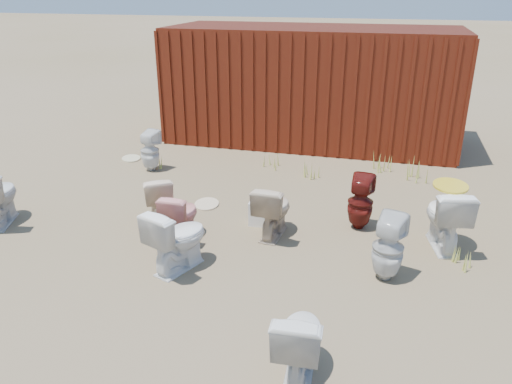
% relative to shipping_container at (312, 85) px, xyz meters
% --- Properties ---
extents(ground, '(100.00, 100.00, 0.00)m').
position_rel_shipping_container_xyz_m(ground, '(0.00, -5.20, -1.20)').
color(ground, brown).
rests_on(ground, ground).
extents(shipping_container, '(6.00, 2.40, 2.40)m').
position_rel_shipping_container_xyz_m(shipping_container, '(0.00, 0.00, 0.00)').
color(shipping_container, '#51120D').
rests_on(shipping_container, ground).
extents(toilet_front_pink, '(0.38, 0.67, 0.68)m').
position_rel_shipping_container_xyz_m(toilet_front_pink, '(-0.89, -5.17, -0.86)').
color(toilet_front_pink, '#DD8480').
rests_on(toilet_front_pink, ground).
extents(toilet_front_c, '(0.71, 0.90, 0.81)m').
position_rel_shipping_container_xyz_m(toilet_front_c, '(-0.62, -5.89, -0.80)').
color(toilet_front_c, white).
rests_on(toilet_front_c, ground).
extents(toilet_front_maroon, '(0.39, 0.40, 0.78)m').
position_rel_shipping_container_xyz_m(toilet_front_maroon, '(1.40, -4.21, -0.81)').
color(toilet_front_maroon, '#59130F').
rests_on(toilet_front_maroon, ground).
extents(toilet_front_e, '(0.46, 0.76, 0.75)m').
position_rel_shipping_container_xyz_m(toilet_front_e, '(1.12, -7.30, -0.83)').
color(toilet_front_e, silver).
rests_on(toilet_front_e, ground).
extents(toilet_back_a, '(0.39, 0.40, 0.76)m').
position_rel_shipping_container_xyz_m(toilet_back_a, '(-2.51, -2.80, -0.82)').
color(toilet_back_a, white).
rests_on(toilet_back_a, ground).
extents(toilet_back_beige_left, '(0.72, 0.81, 0.72)m').
position_rel_shipping_container_xyz_m(toilet_back_beige_left, '(-1.42, -4.77, -0.84)').
color(toilet_back_beige_left, beige).
rests_on(toilet_back_beige_left, ground).
extents(toilet_back_beige_right, '(0.47, 0.77, 0.76)m').
position_rel_shipping_container_xyz_m(toilet_back_beige_right, '(0.28, -4.75, -0.82)').
color(toilet_back_beige_right, '#BFA88C').
rests_on(toilet_back_beige_right, ground).
extents(toilet_back_yellowlid, '(0.64, 0.91, 0.85)m').
position_rel_shipping_container_xyz_m(toilet_back_yellowlid, '(2.50, -4.48, -0.78)').
color(toilet_back_yellowlid, white).
rests_on(toilet_back_yellowlid, ground).
extents(toilet_back_e, '(0.45, 0.46, 0.81)m').
position_rel_shipping_container_xyz_m(toilet_back_e, '(1.81, -5.47, -0.80)').
color(toilet_back_e, silver).
rests_on(toilet_back_e, ground).
extents(yellow_lid, '(0.43, 0.54, 0.02)m').
position_rel_shipping_container_xyz_m(yellow_lid, '(2.50, -4.48, -0.34)').
color(yellow_lid, gold).
rests_on(yellow_lid, toilet_back_yellowlid).
extents(loose_tank, '(0.51, 0.24, 0.35)m').
position_rel_shipping_container_xyz_m(loose_tank, '(0.12, -4.48, -1.02)').
color(loose_tank, silver).
rests_on(loose_tank, ground).
extents(loose_lid_near, '(0.47, 0.56, 0.02)m').
position_rel_shipping_container_xyz_m(loose_lid_near, '(-0.96, -4.03, -1.19)').
color(loose_lid_near, beige).
rests_on(loose_lid_near, ground).
extents(loose_lid_far, '(0.55, 0.59, 0.02)m').
position_rel_shipping_container_xyz_m(loose_lid_far, '(-3.19, -2.32, -1.19)').
color(loose_lid_far, beige).
rests_on(loose_lid_far, ground).
extents(weed_clump_a, '(0.36, 0.36, 0.26)m').
position_rel_shipping_container_xyz_m(weed_clump_a, '(-2.48, -2.57, -1.07)').
color(weed_clump_a, '#AAAF46').
rests_on(weed_clump_a, ground).
extents(weed_clump_b, '(0.32, 0.32, 0.29)m').
position_rel_shipping_container_xyz_m(weed_clump_b, '(0.45, -2.43, -1.06)').
color(weed_clump_b, '#AAAF46').
rests_on(weed_clump_b, ground).
extents(weed_clump_c, '(0.36, 0.36, 0.35)m').
position_rel_shipping_container_xyz_m(weed_clump_c, '(2.23, -2.06, -1.02)').
color(weed_clump_c, '#AAAF46').
rests_on(weed_clump_c, ground).
extents(weed_clump_d, '(0.30, 0.30, 0.25)m').
position_rel_shipping_container_xyz_m(weed_clump_d, '(-0.42, -2.08, -1.08)').
color(weed_clump_d, '#AAAF46').
rests_on(weed_clump_d, ground).
extents(weed_clump_e, '(0.34, 0.34, 0.33)m').
position_rel_shipping_container_xyz_m(weed_clump_e, '(1.63, -1.70, -1.03)').
color(weed_clump_e, '#AAAF46').
rests_on(weed_clump_e, ground).
extents(weed_clump_f, '(0.28, 0.28, 0.27)m').
position_rel_shipping_container_xyz_m(weed_clump_f, '(2.66, -4.96, -1.06)').
color(weed_clump_f, '#AAAF46').
rests_on(weed_clump_f, ground).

